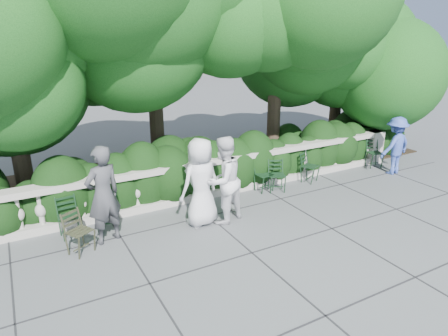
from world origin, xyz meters
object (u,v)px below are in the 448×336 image
chair_c (277,193)px  person_older_blue (395,146)px  person_woman_grey (103,195)px  person_businessman (201,182)px  chair_weathered (87,255)px  chair_a (74,239)px  chair_f (376,168)px  person_casual_man (223,180)px  chair_e (267,192)px  chair_b (108,232)px  chair_d (314,183)px

chair_c → person_older_blue: bearing=17.6°
chair_c → person_woman_grey: bearing=-152.3°
person_businessman → chair_weathered: bearing=-9.8°
chair_c → person_businessman: (-2.44, -0.58, 0.95)m
chair_c → chair_a: bearing=-157.3°
chair_f → person_casual_man: 5.87m
person_businessman → person_casual_man: (0.48, -0.12, -0.00)m
person_businessman → person_older_blue: bearing=169.0°
chair_a → chair_e: size_ratio=1.00×
chair_weathered → person_businessman: size_ratio=0.44×
chair_e → person_businessman: (-2.24, -0.74, 0.95)m
chair_e → person_casual_man: bearing=-158.9°
chair_c → person_casual_man: size_ratio=0.44×
person_casual_man → person_older_blue: 5.80m
chair_a → chair_c: 4.98m
chair_a → person_casual_man: 3.25m
person_woman_grey → person_businessman: bearing=155.0°
chair_c → chair_e: 0.26m
chair_b → person_older_blue: person_older_blue is taller
chair_a → person_woman_grey: bearing=-38.5°
person_woman_grey → chair_e: bearing=168.5°
chair_e → chair_a: bearing=176.6°
chair_b → person_businessman: bearing=4.6°
chair_c → chair_weathered: (-4.87, -0.71, 0.00)m
person_businessman → person_casual_man: 0.49m
chair_d → person_casual_man: person_casual_man is taller
person_casual_man → person_businessman: bearing=-34.1°
person_older_blue → person_businessman: bearing=-2.2°
chair_d → person_woman_grey: 5.82m
chair_b → person_businessman: person_businessman is taller
chair_d → chair_f: bearing=-24.5°
chair_a → chair_b: same height
chair_b → chair_c: bearing=21.7°
chair_c → person_casual_man: bearing=-137.4°
chair_a → person_woman_grey: size_ratio=0.43×
chair_a → chair_e: (4.78, 0.13, 0.00)m
chair_f → person_older_blue: person_older_blue is taller
chair_a → chair_weathered: same height
chair_b → person_woman_grey: (-0.07, -0.36, 0.98)m
chair_a → person_woman_grey: (0.59, -0.39, 0.98)m
chair_a → chair_weathered: 0.75m
chair_c → chair_weathered: same height
chair_a → chair_e: same height
chair_e → chair_f: same height
chair_b → chair_d: size_ratio=1.00×
chair_weathered → person_woman_grey: size_ratio=0.43×
chair_a → chair_f: size_ratio=1.00×
chair_f → person_woman_grey: person_woman_grey is taller
chair_d → person_woman_grey: bearing=159.6°
chair_c → person_older_blue: (3.83, -0.37, 0.83)m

